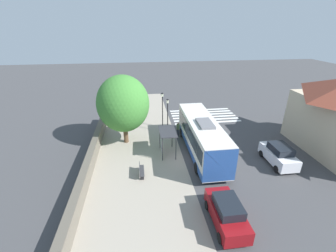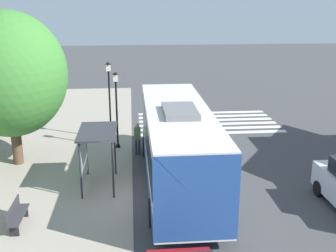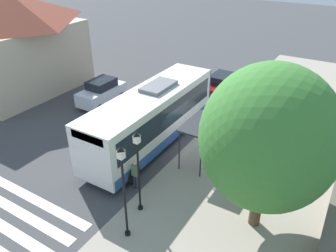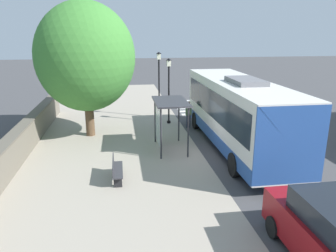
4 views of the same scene
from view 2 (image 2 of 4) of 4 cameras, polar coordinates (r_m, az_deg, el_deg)
The scene contains 10 objects.
ground_plane at distance 17.86m, azimuth -4.80°, elevation -9.16°, with size 120.00×120.00×0.00m, color #424244.
sidewalk_plaza at distance 18.43m, azimuth -19.12°, elevation -9.20°, with size 9.00×44.00×0.02m.
crosswalk_stripes at distance 27.98m, azimuth 5.34°, elevation 0.54°, with size 9.00×5.25×0.01m.
bus at distance 17.87m, azimuth 1.31°, elevation -2.49°, with size 2.77×10.61×3.67m.
bus_shelter at distance 18.02m, azimuth -9.94°, elevation -2.03°, with size 1.58×2.75×2.52m.
pedestrian at distance 21.86m, azimuth -4.16°, elevation -1.42°, with size 0.34×0.22×1.68m.
bench at distance 16.15m, azimuth -19.81°, elevation -11.22°, with size 0.40×1.68×0.88m.
street_lamp_near at distance 24.03m, azimuth -7.94°, elevation 4.25°, with size 0.28×0.28×4.48m.
street_lamp_far at distance 22.54m, azimuth -7.00°, elevation 3.02°, with size 0.28×0.28×4.18m.
shade_tree at distance 21.04m, azimuth -20.71°, elevation 6.51°, with size 5.35×5.35×7.39m.
Camera 2 is at (0.07, -16.07, 7.79)m, focal length 45.00 mm.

